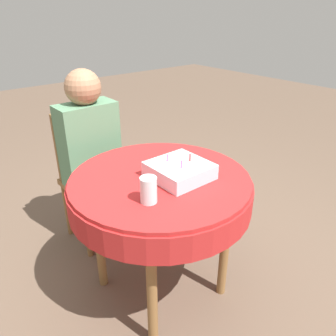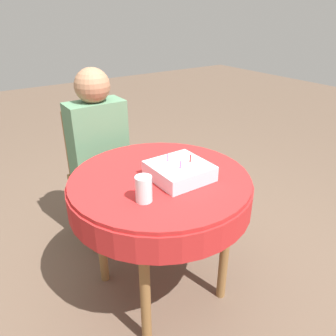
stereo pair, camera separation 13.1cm
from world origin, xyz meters
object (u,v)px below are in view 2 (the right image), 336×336
chair (97,170)px  person (99,143)px  drinking_glass (144,189)px  birthday_cake (179,171)px

chair → person: 0.25m
chair → person: bearing=-90.0°
drinking_glass → chair: bearing=81.0°
drinking_glass → birthday_cake: bearing=18.7°
chair → person: person is taller
drinking_glass → person: bearing=80.1°
birthday_cake → chair: bearing=97.8°
person → birthday_cake: person is taller
chair → birthday_cake: (0.11, -0.81, 0.30)m
birthday_cake → drinking_glass: 0.27m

